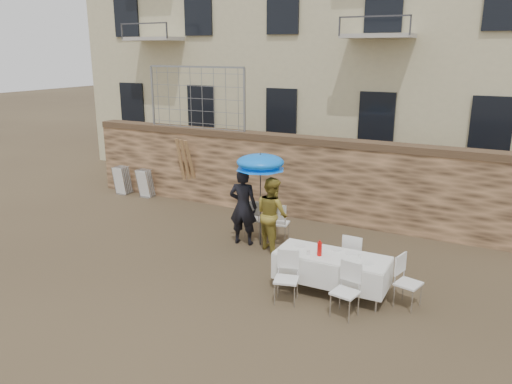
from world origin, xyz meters
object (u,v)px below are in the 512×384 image
at_px(woman_dress, 272,214).
at_px(table_chair_back, 354,256).
at_px(table_chair_side, 409,282).
at_px(chair_stack_left, 126,179).
at_px(couple_chair_right, 280,222).
at_px(table_chair_front_left, 286,278).
at_px(couple_chair_left, 254,218).
at_px(soda_bottle, 320,249).
at_px(table_chair_front_right, 345,291).
at_px(man_suit, 243,207).
at_px(umbrella, 260,165).
at_px(banquet_table, 332,257).
at_px(chair_stack_right, 148,182).

height_order(woman_dress, table_chair_back, woman_dress).
bearing_deg(table_chair_side, chair_stack_left, 84.57).
height_order(couple_chair_right, table_chair_front_left, same).
relative_size(couple_chair_left, table_chair_back, 1.00).
xyz_separation_m(soda_bottle, table_chair_front_left, (-0.40, -0.60, -0.43)).
height_order(woman_dress, couple_chair_right, woman_dress).
height_order(soda_bottle, table_chair_front_right, soda_bottle).
bearing_deg(table_chair_front_left, table_chair_side, 8.75).
bearing_deg(woman_dress, couple_chair_right, -53.88).
bearing_deg(couple_chair_left, table_chair_back, 148.32).
bearing_deg(couple_chair_left, man_suit, 80.96).
height_order(woman_dress, couple_chair_left, woman_dress).
bearing_deg(couple_chair_left, umbrella, 122.60).
distance_m(man_suit, banquet_table, 3.06).
height_order(woman_dress, table_chair_side, woman_dress).
relative_size(soda_bottle, table_chair_side, 0.27).
bearing_deg(couple_chair_right, banquet_table, 125.39).
bearing_deg(couple_chair_left, chair_stack_left, -25.33).
relative_size(man_suit, umbrella, 0.89).
distance_m(umbrella, banquet_table, 3.02).
xyz_separation_m(couple_chair_right, table_chair_front_right, (2.49, -2.75, 0.00)).
bearing_deg(umbrella, table_chair_back, -16.87).
bearing_deg(chair_stack_left, couple_chair_right, -14.53).
xyz_separation_m(umbrella, couple_chair_right, (0.30, 0.45, -1.47)).
distance_m(banquet_table, chair_stack_left, 8.96).
bearing_deg(soda_bottle, table_chair_side, 8.88).
relative_size(couple_chair_left, chair_stack_left, 1.04).
relative_size(woman_dress, chair_stack_right, 1.86).
relative_size(couple_chair_left, chair_stack_right, 1.04).
bearing_deg(table_chair_side, couple_chair_right, 75.35).
bearing_deg(table_chair_back, table_chair_front_left, 64.74).
xyz_separation_m(man_suit, table_chair_front_right, (3.19, -2.20, -0.44)).
relative_size(banquet_table, table_chair_side, 2.19).
distance_m(table_chair_back, chair_stack_left, 8.85).
distance_m(couple_chair_left, table_chair_back, 3.13).
xyz_separation_m(couple_chair_left, chair_stack_right, (-4.60, 1.61, -0.02)).
relative_size(banquet_table, table_chair_front_left, 2.19).
xyz_separation_m(couple_chair_left, table_chair_front_right, (3.19, -2.75, 0.00)).
height_order(man_suit, table_chair_side, man_suit).
distance_m(couple_chair_left, chair_stack_left, 5.73).
bearing_deg(table_chair_front_right, chair_stack_right, 161.31).
relative_size(couple_chair_right, table_chair_front_right, 1.00).
bearing_deg(woman_dress, table_chair_side, -171.17).
bearing_deg(table_chair_back, man_suit, -10.74).
xyz_separation_m(soda_bottle, table_chair_side, (1.60, 0.25, -0.43)).
distance_m(man_suit, woman_dress, 0.75).
relative_size(soda_bottle, table_chair_front_left, 0.27).
xyz_separation_m(umbrella, table_chair_front_right, (2.79, -2.30, -1.47)).
distance_m(table_chair_front_right, chair_stack_left, 9.72).
bearing_deg(couple_chair_right, chair_stack_left, -23.91).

